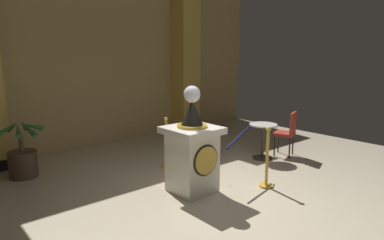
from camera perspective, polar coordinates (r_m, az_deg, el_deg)
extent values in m
plane|color=beige|center=(5.32, 5.25, -12.87)|extent=(10.11, 10.11, 0.00)
cube|color=tan|center=(8.43, -16.24, 9.72)|extent=(10.11, 0.16, 4.05)
cube|color=silver|center=(5.34, 0.00, -7.25)|extent=(0.62, 0.62, 0.95)
cube|color=silver|center=(5.20, 0.00, -1.75)|extent=(0.78, 0.78, 0.10)
cylinder|color=gold|center=(5.08, 2.42, -6.90)|extent=(0.43, 0.03, 0.43)
cylinder|color=black|center=(5.08, 2.34, -6.87)|extent=(0.49, 0.01, 0.49)
cylinder|color=gold|center=(5.19, 0.00, -1.00)|extent=(0.47, 0.47, 0.04)
cone|color=black|center=(5.15, 0.00, 1.30)|extent=(0.34, 0.34, 0.38)
cylinder|color=gold|center=(5.12, 0.00, 3.32)|extent=(0.03, 0.03, 0.07)
sphere|color=silver|center=(5.11, 0.00, 4.41)|extent=(0.26, 0.26, 0.26)
cylinder|color=gold|center=(5.81, 12.44, -10.81)|extent=(0.24, 0.24, 0.03)
cylinder|color=gold|center=(5.66, 12.62, -6.56)|extent=(0.05, 0.05, 0.93)
sphere|color=gold|center=(5.53, 12.84, -1.54)|extent=(0.08, 0.08, 0.08)
cylinder|color=gold|center=(6.63, -4.32, -7.81)|extent=(0.24, 0.24, 0.03)
cylinder|color=gold|center=(6.51, -4.38, -4.15)|extent=(0.05, 0.05, 0.91)
sphere|color=gold|center=(6.40, -4.44, 0.12)|extent=(0.08, 0.08, 0.08)
cylinder|color=#141947|center=(5.74, 8.01, -2.82)|extent=(0.96, 0.37, 0.22)
cylinder|color=#141947|center=(6.17, -0.60, -1.74)|extent=(0.96, 0.37, 0.22)
sphere|color=#141947|center=(5.96, 3.54, -3.11)|extent=(0.04, 0.04, 0.04)
cube|color=black|center=(9.71, -1.12, -1.21)|extent=(0.69, 0.69, 0.20)
cube|color=gold|center=(9.49, -1.17, 9.75)|extent=(0.60, 0.60, 3.89)
cylinder|color=#4C3828|center=(6.75, -26.75, -6.71)|extent=(0.48, 0.48, 0.47)
cylinder|color=brown|center=(6.65, -27.03, -3.62)|extent=(0.08, 0.08, 0.28)
cone|color=#2D662D|center=(6.63, -25.63, -0.94)|extent=(0.40, 0.11, 0.23)
cone|color=#2D662D|center=(6.76, -26.63, -0.82)|extent=(0.27, 0.37, 0.31)
cone|color=#2D662D|center=(6.75, -28.20, -0.99)|extent=(0.20, 0.39, 0.29)
cone|color=#2D662D|center=(6.56, -28.92, -1.35)|extent=(0.39, 0.14, 0.29)
cone|color=#2D662D|center=(6.40, -27.46, -1.51)|extent=(0.20, 0.39, 0.28)
cone|color=#2D662D|center=(6.45, -26.05, -1.29)|extent=(0.25, 0.36, 0.34)
cylinder|color=#332D28|center=(7.28, 11.80, -6.29)|extent=(0.40, 0.40, 0.03)
cylinder|color=#332D28|center=(7.19, 11.91, -3.64)|extent=(0.06, 0.06, 0.73)
cylinder|color=silver|center=(7.11, 12.02, -0.80)|extent=(0.58, 0.58, 0.03)
cylinder|color=black|center=(7.76, 14.45, -3.73)|extent=(0.03, 0.03, 0.45)
cylinder|color=black|center=(7.46, 13.83, -4.29)|extent=(0.03, 0.03, 0.45)
cylinder|color=black|center=(7.69, 16.76, -3.98)|extent=(0.03, 0.03, 0.45)
cylinder|color=black|center=(7.39, 16.23, -4.56)|extent=(0.03, 0.03, 0.45)
cube|color=maroon|center=(7.51, 15.41, -2.25)|extent=(0.52, 0.52, 0.06)
cube|color=maroon|center=(7.42, 16.79, -0.47)|extent=(0.39, 0.19, 0.45)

